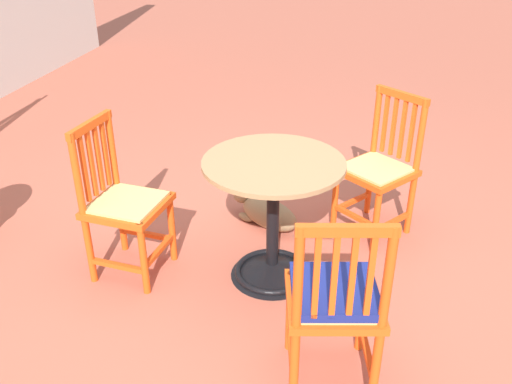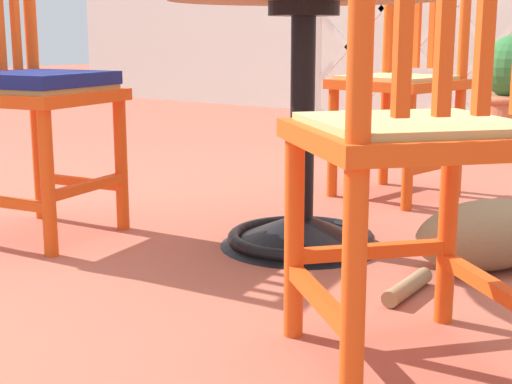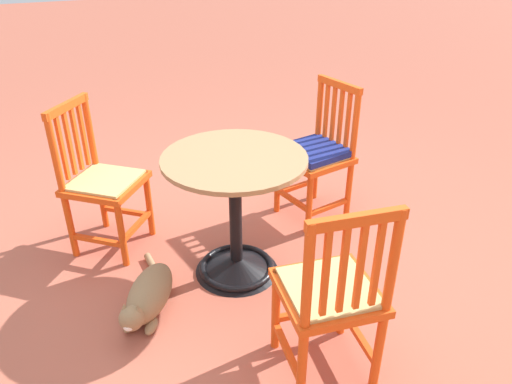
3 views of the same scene
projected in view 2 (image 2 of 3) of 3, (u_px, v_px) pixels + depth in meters
name	position (u px, v px, depth m)	size (l,w,h in m)	color
ground_plane	(277.00, 242.00, 2.26)	(24.00, 24.00, 0.00)	#AD5642
cafe_table	(302.00, 151.00, 2.16)	(0.76, 0.76, 0.73)	black
orange_chair_near_fence	(402.00, 83.00, 2.84)	(0.44, 0.44, 0.91)	#E04C14
orange_chair_at_corner	(33.00, 91.00, 2.26)	(0.47, 0.47, 0.91)	#E04C14
orange_chair_facing_out	(420.00, 138.00, 1.32)	(0.56, 0.56, 0.91)	#E04C14
tabby_cat	(501.00, 234.00, 1.99)	(0.40, 0.71, 0.23)	#8E704C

